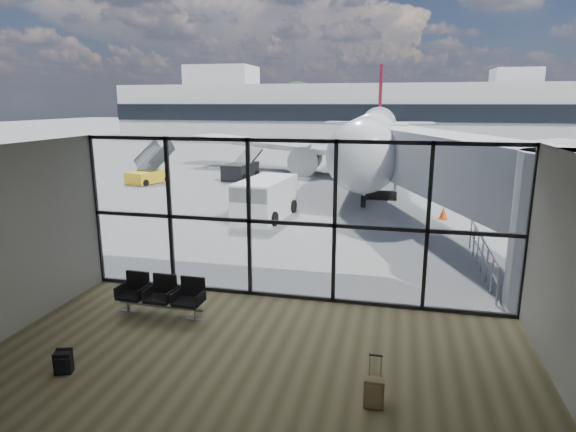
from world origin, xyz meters
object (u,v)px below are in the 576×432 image
at_px(backpack, 63,362).
at_px(suitcase, 374,393).
at_px(seating_row, 162,293).
at_px(service_van, 265,198).
at_px(mobile_stairs, 149,175).
at_px(belt_loader, 241,170).
at_px(airliner, 374,136).

bearing_deg(backpack, suitcase, -13.73).
relative_size(seating_row, service_van, 0.53).
bearing_deg(seating_row, backpack, -99.80).
xyz_separation_m(suitcase, mobile_stairs, (-16.54, 22.03, 0.26)).
relative_size(backpack, belt_loader, 0.11).
relative_size(airliner, belt_loader, 8.02).
bearing_deg(airliner, seating_row, -98.87).
xyz_separation_m(service_van, mobile_stairs, (-10.62, 8.25, -0.41)).
distance_m(suitcase, airliner, 31.31).
bearing_deg(mobile_stairs, belt_loader, 44.83).
distance_m(seating_row, service_van, 10.99).
relative_size(backpack, service_van, 0.11).
distance_m(service_van, belt_loader, 12.34).
bearing_deg(suitcase, seating_row, 153.81).
height_order(airliner, service_van, airliner).
distance_m(airliner, service_van, 17.97).
xyz_separation_m(backpack, suitcase, (6.25, 0.28, 0.05)).
height_order(suitcase, belt_loader, belt_loader).
distance_m(suitcase, belt_loader, 27.34).
xyz_separation_m(airliner, service_van, (-4.17, -17.37, -1.88)).
height_order(seating_row, backpack, seating_row).
relative_size(airliner, service_van, 8.11).
distance_m(seating_row, mobile_stairs, 22.11).
height_order(backpack, suitcase, suitcase).
bearing_deg(service_van, suitcase, -61.42).
relative_size(service_van, mobile_stairs, 1.25).
relative_size(seating_row, backpack, 4.61).
distance_m(airliner, mobile_stairs, 17.54).
bearing_deg(belt_loader, suitcase, -60.48).
xyz_separation_m(seating_row, belt_loader, (-5.23, 22.29, 0.10)).
bearing_deg(backpack, seating_row, 61.93).
relative_size(seating_row, suitcase, 2.38).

